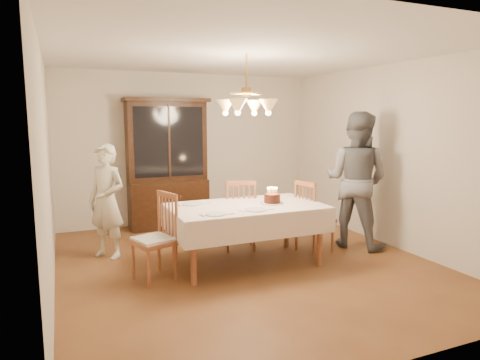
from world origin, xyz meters
name	(u,v)px	position (x,y,z in m)	size (l,w,h in m)	color
ground	(246,263)	(0.00, 0.00, 0.00)	(5.00, 5.00, 0.00)	brown
room_shell	(246,139)	(0.00, 0.00, 1.58)	(5.00, 5.00, 5.00)	white
dining_table	(246,211)	(0.00, 0.00, 0.68)	(1.90, 1.10, 0.76)	brown
china_hutch	(167,166)	(-0.46, 2.25, 1.04)	(1.38, 0.54, 2.16)	black
chair_far_side	(240,218)	(0.16, 0.60, 0.44)	(0.54, 0.53, 1.00)	brown
chair_left_end	(154,241)	(-1.18, -0.10, 0.45)	(0.54, 0.55, 1.00)	brown
chair_right_end	(314,220)	(1.05, 0.08, 0.44)	(0.49, 0.50, 1.00)	brown
elderly_woman	(107,201)	(-1.58, 0.96, 0.76)	(0.55, 0.36, 1.51)	silver
adult_in_grey	(356,180)	(1.75, 0.09, 0.96)	(0.94, 0.73, 1.93)	slate
birthday_cake	(272,199)	(0.34, -0.04, 0.82)	(0.30, 0.30, 0.21)	white
place_setting_near_left	(217,214)	(-0.52, -0.35, 0.77)	(0.38, 0.23, 0.02)	white
place_setting_near_right	(257,210)	(0.00, -0.31, 0.77)	(0.41, 0.26, 0.02)	white
place_setting_far_left	(193,204)	(-0.60, 0.30, 0.77)	(0.41, 0.26, 0.02)	white
chandelier	(246,107)	(0.00, 0.00, 1.98)	(0.62, 0.62, 0.73)	#BF8C3F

